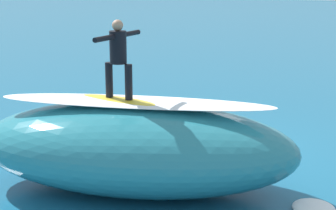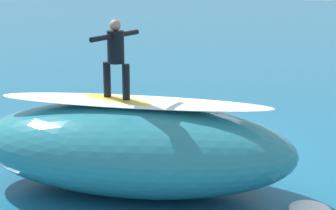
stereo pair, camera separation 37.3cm
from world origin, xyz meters
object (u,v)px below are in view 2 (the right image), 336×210
(surfboard_paddling, at_px, (207,139))
(surfer_paddling, at_px, (203,133))
(surfer_riding, at_px, (116,53))
(surfboard_riding, at_px, (117,100))

(surfboard_paddling, height_order, surfer_paddling, surfer_paddling)
(surfer_riding, bearing_deg, surfboard_riding, 12.18)
(surfboard_riding, bearing_deg, surfer_paddling, -90.64)
(surfboard_paddling, bearing_deg, surfboard_riding, -151.22)
(surfer_riding, xyz_separation_m, surfboard_paddling, (-0.86, -3.50, -2.68))
(surfboard_riding, relative_size, surfboard_paddling, 0.77)
(surfer_riding, bearing_deg, surfer_paddling, -90.64)
(surfboard_paddling, distance_m, surfer_paddling, 0.21)
(surfboard_paddling, xyz_separation_m, surfer_paddling, (0.08, 0.09, 0.17))
(surfer_riding, height_order, surfboard_paddling, surfer_riding)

